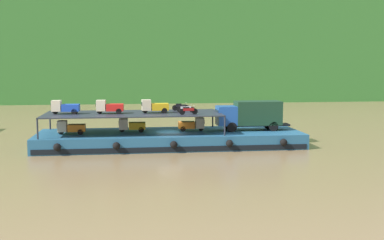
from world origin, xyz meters
The scene contains 14 objects.
ground_plane centered at (0.00, 0.00, 0.00)m, with size 400.00×400.00×0.00m, color olive.
hillside_far_bank centered at (0.00, 68.15, 17.54)m, with size 115.41×30.11×31.14m.
cargo_barge centered at (0.00, -0.03, 0.75)m, with size 27.12×8.46×1.50m.
covered_lorry centered at (8.57, 0.14, 3.19)m, with size 7.87×2.32×3.10m.
cargo_rack centered at (-3.80, 0.00, 3.43)m, with size 17.92×7.10×2.00m.
mini_truck_lower_stern centered at (-10.01, -0.44, 2.19)m, with size 2.76×1.23×1.38m.
mini_truck_lower_aft centered at (-3.97, 0.47, 2.19)m, with size 2.74×1.21×1.38m.
mini_truck_lower_mid centered at (2.32, 0.46, 2.19)m, with size 2.78×1.27×1.38m.
mini_truck_upper_stern centered at (-10.59, 0.04, 4.19)m, with size 2.77×1.25×1.38m.
mini_truck_upper_mid centered at (-6.17, -0.18, 4.19)m, with size 2.77×1.26×1.38m.
mini_truck_upper_fore centered at (-1.61, -0.14, 4.19)m, with size 2.80×1.30×1.38m.
motorcycle_upper_port centered at (1.65, -2.13, 3.93)m, with size 1.90×0.55×0.87m.
motorcycle_upper_centre centered at (1.63, 0.00, 3.93)m, with size 1.90×0.55×0.87m.
motorcycle_upper_stbd centered at (1.33, 2.13, 3.93)m, with size 1.90×0.55×0.87m.
Camera 1 is at (-3.94, -48.63, 8.44)m, focal length 44.34 mm.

